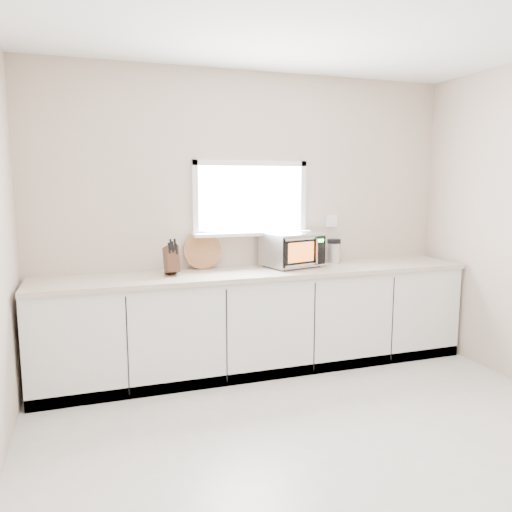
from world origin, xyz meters
name	(u,v)px	position (x,y,z in m)	size (l,w,h in m)	color
ground	(353,467)	(0.00, 0.00, 0.00)	(4.00, 4.00, 0.00)	beige
back_wall	(250,219)	(0.00, 2.00, 1.36)	(4.00, 0.17, 2.70)	beige
cabinets	(260,322)	(0.00, 1.70, 0.44)	(3.92, 0.60, 0.88)	silver
countertop	(261,273)	(0.00, 1.69, 0.90)	(3.92, 0.64, 0.04)	beige
microwave	(292,249)	(0.34, 1.79, 1.09)	(0.58, 0.50, 0.32)	black
knife_block	(171,259)	(-0.79, 1.74, 1.05)	(0.12, 0.23, 0.31)	#4C2E1B
cutting_board	(202,250)	(-0.47, 1.94, 1.09)	(0.34, 0.34, 0.02)	#A96541
coffee_grinder	(334,251)	(0.82, 1.87, 1.04)	(0.16, 0.16, 0.24)	#B8BBC0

